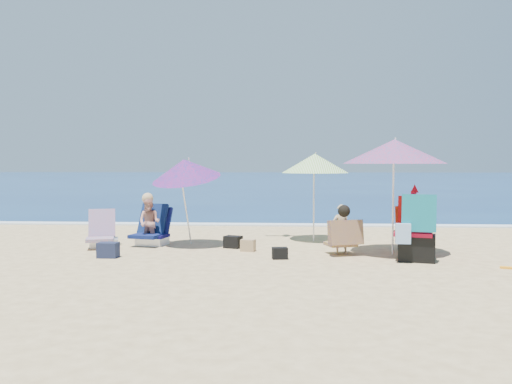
# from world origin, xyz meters

# --- Properties ---
(ground) EXTENTS (120.00, 120.00, 0.00)m
(ground) POSITION_xyz_m (0.00, 0.00, 0.00)
(ground) COLOR #D8BC84
(ground) RESTS_ON ground
(sea) EXTENTS (120.00, 80.00, 0.12)m
(sea) POSITION_xyz_m (0.00, 45.00, -0.05)
(sea) COLOR navy
(sea) RESTS_ON ground
(foam) EXTENTS (120.00, 0.50, 0.04)m
(foam) POSITION_xyz_m (0.00, 5.10, 0.02)
(foam) COLOR white
(foam) RESTS_ON ground
(umbrella_turquoise) EXTENTS (1.90, 1.90, 2.11)m
(umbrella_turquoise) POSITION_xyz_m (2.21, 0.56, 1.86)
(umbrella_turquoise) COLOR white
(umbrella_turquoise) RESTS_ON ground
(umbrella_striped) EXTENTS (1.63, 1.63, 1.88)m
(umbrella_striped) POSITION_xyz_m (0.87, 2.25, 1.64)
(umbrella_striped) COLOR white
(umbrella_striped) RESTS_ON ground
(umbrella_blue) EXTENTS (1.82, 1.85, 1.87)m
(umbrella_blue) POSITION_xyz_m (-1.71, 1.31, 1.53)
(umbrella_blue) COLOR silver
(umbrella_blue) RESTS_ON ground
(furled_umbrella) EXTENTS (0.14, 0.14, 1.29)m
(furled_umbrella) POSITION_xyz_m (2.49, 0.22, 0.71)
(furled_umbrella) COLOR maroon
(furled_umbrella) RESTS_ON ground
(chair_navy) EXTENTS (0.67, 0.75, 0.74)m
(chair_navy) POSITION_xyz_m (-2.40, 1.52, 0.20)
(chair_navy) COLOR #100D4A
(chair_navy) RESTS_ON ground
(chair_rainbow) EXTENTS (0.69, 0.89, 0.74)m
(chair_rainbow) POSITION_xyz_m (-3.32, 1.12, 0.20)
(chair_rainbow) COLOR #DE4E57
(chair_rainbow) RESTS_ON ground
(camp_chair_left) EXTENTS (0.57, 0.52, 0.84)m
(camp_chair_left) POSITION_xyz_m (2.61, 0.91, 0.25)
(camp_chair_left) COLOR #B9110D
(camp_chair_left) RESTS_ON ground
(camp_chair_right) EXTENTS (0.79, 0.81, 1.14)m
(camp_chair_right) POSITION_xyz_m (2.48, -0.08, 0.41)
(camp_chair_right) COLOR #B30C27
(camp_chair_right) RESTS_ON ground
(person_center) EXTENTS (0.70, 0.73, 0.91)m
(person_center) POSITION_xyz_m (1.29, 0.48, 0.44)
(person_center) COLOR tan
(person_center) RESTS_ON ground
(person_left) EXTENTS (0.70, 0.91, 1.05)m
(person_left) POSITION_xyz_m (-2.45, 1.36, 0.48)
(person_left) COLOR tan
(person_left) RESTS_ON ground
(bag_navy_a) EXTENTS (0.35, 0.26, 0.27)m
(bag_navy_a) POSITION_xyz_m (-2.82, -0.08, 0.13)
(bag_navy_a) COLOR #1A203A
(bag_navy_a) RESTS_ON ground
(bag_black_a) EXTENTS (0.38, 0.34, 0.23)m
(bag_black_a) POSITION_xyz_m (-0.76, 1.16, 0.12)
(bag_black_a) COLOR black
(bag_black_a) RESTS_ON ground
(bag_tan) EXTENTS (0.29, 0.23, 0.22)m
(bag_tan) POSITION_xyz_m (-0.44, 0.77, 0.11)
(bag_tan) COLOR #A4855D
(bag_tan) RESTS_ON ground
(bag_black_b) EXTENTS (0.29, 0.22, 0.20)m
(bag_black_b) POSITION_xyz_m (0.17, -0.04, 0.10)
(bag_black_b) COLOR black
(bag_black_b) RESTS_ON ground
(orange_item) EXTENTS (0.25, 0.17, 0.03)m
(orange_item) POSITION_xyz_m (3.75, -0.71, 0.02)
(orange_item) COLOR orange
(orange_item) RESTS_ON ground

